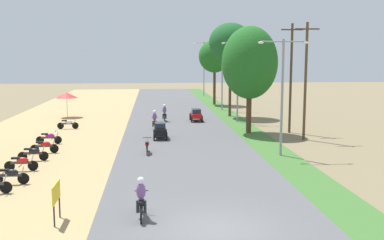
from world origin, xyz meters
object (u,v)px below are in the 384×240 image
median_tree_nearest (250,63)px  utility_pole_near (291,76)px  parked_motorbike_fourth (33,153)px  parked_motorbike_fifth (45,146)px  parked_motorbike_second (11,175)px  streetlamp_far (222,72)px  motorbike_ahead_third (155,120)px  street_signboard (56,195)px  vendor_umbrella (67,95)px  car_hatchback_black (160,130)px  parked_motorbike_third (22,162)px  motorbike_foreground_rider (141,199)px  median_tree_second (231,43)px  median_tree_third (215,56)px  car_sedan_red (196,114)px  motorbike_ahead_fourth (164,113)px  streetlamp_farthest (204,65)px  utility_pole_far (306,79)px  parked_motorbike_seventh (68,123)px  streetlamp_near (282,89)px  motorbike_ahead_second (147,145)px  parked_motorbike_sixth (49,137)px  streetlamp_mid (238,76)px

median_tree_nearest → utility_pole_near: size_ratio=0.97×
parked_motorbike_fourth → parked_motorbike_fifth: same height
parked_motorbike_second → streetlamp_far: 33.25m
motorbike_ahead_third → streetlamp_far: bearing=59.8°
street_signboard → utility_pole_near: size_ratio=0.17×
parked_motorbike_fifth → vendor_umbrella: size_ratio=0.71×
utility_pole_near → car_hatchback_black: bearing=-167.9°
parked_motorbike_third → motorbike_foreground_rider: 10.35m
median_tree_second → median_tree_third: size_ratio=1.16×
parked_motorbike_second → motorbike_ahead_third: (7.08, 16.03, 0.30)m
vendor_umbrella → motorbike_foreground_rider: size_ratio=1.40×
parked_motorbike_third → car_sedan_red: size_ratio=0.80×
median_tree_nearest → median_tree_third: median_tree_nearest is taller
parked_motorbike_fifth → car_hatchback_black: car_hatchback_black is taller
parked_motorbike_second → parked_motorbike_third: size_ratio=1.00×
motorbike_ahead_third → motorbike_ahead_fourth: same height
vendor_umbrella → streetlamp_farthest: bearing=54.2°
median_tree_nearest → median_tree_third: bearing=89.6°
motorbike_ahead_third → utility_pole_near: bearing=-10.8°
car_hatchback_black → motorbike_foreground_rider: motorbike_foreground_rider is taller
median_tree_second → utility_pole_far: 14.03m
parked_motorbike_seventh → parked_motorbike_fifth: bearing=-88.5°
motorbike_ahead_fourth → parked_motorbike_third: bearing=-114.5°
median_tree_second → utility_pole_near: median_tree_second is taller
vendor_umbrella → motorbike_ahead_third: 12.47m
streetlamp_far → motorbike_ahead_third: streetlamp_far is taller
parked_motorbike_fourth → median_tree_nearest: size_ratio=0.21×
parked_motorbike_third → motorbike_ahead_third: motorbike_ahead_third is taller
median_tree_third → median_tree_nearest: bearing=-90.4°
street_signboard → streetlamp_far: streetlamp_far is taller
streetlamp_farthest → car_sedan_red: size_ratio=3.68×
parked_motorbike_fourth → streetlamp_near: bearing=0.7°
street_signboard → median_tree_nearest: (11.41, 19.19, 4.59)m
utility_pole_near → motorbike_ahead_second: utility_pole_near is taller
parked_motorbike_sixth → parked_motorbike_seventh: bearing=88.9°
parked_motorbike_fifth → streetlamp_mid: streetlamp_mid is taller
streetlamp_near → streetlamp_farthest: streetlamp_farthest is taller
parked_motorbike_seventh → streetlamp_mid: (15.19, 2.89, 3.88)m
median_tree_second → utility_pole_far: median_tree_second is taller
car_sedan_red → parked_motorbike_fourth: bearing=-125.7°
streetlamp_mid → utility_pole_near: bearing=-62.0°
median_tree_nearest → car_sedan_red: median_tree_nearest is taller
parked_motorbike_second → street_signboard: 6.31m
motorbike_ahead_third → car_sedan_red: bearing=49.7°
parked_motorbike_third → car_hatchback_black: car_hatchback_black is taller
motorbike_ahead_second → utility_pole_far: bearing=19.5°
car_hatchback_black → motorbike_ahead_fourth: size_ratio=1.11×
street_signboard → motorbike_foreground_rider: motorbike_foreground_rider is taller
car_hatchback_black → streetlamp_farthest: bearing=78.4°
parked_motorbike_fifth → car_hatchback_black: bearing=30.4°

